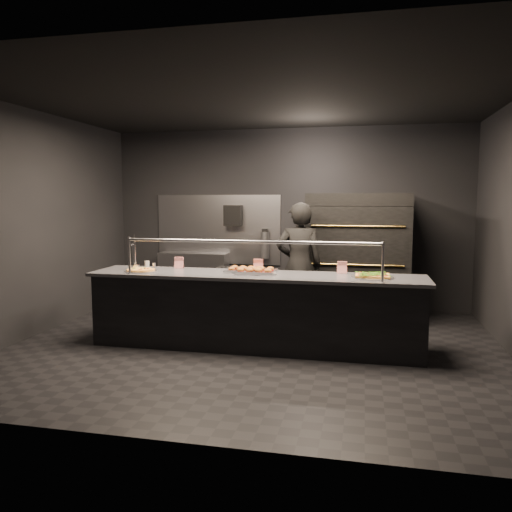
# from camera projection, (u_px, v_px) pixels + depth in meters

# --- Properties ---
(room) EXTENTS (6.04, 6.00, 3.00)m
(room) POSITION_uv_depth(u_px,v_px,m) (254.00, 226.00, 6.06)
(room) COLOR black
(room) RESTS_ON ground
(service_counter) EXTENTS (4.10, 0.78, 1.37)m
(service_counter) POSITION_uv_depth(u_px,v_px,m) (255.00, 311.00, 6.13)
(service_counter) COLOR black
(service_counter) RESTS_ON ground
(pizza_oven) EXTENTS (1.50, 1.23, 1.91)m
(pizza_oven) POSITION_uv_depth(u_px,v_px,m) (357.00, 255.00, 7.66)
(pizza_oven) COLOR black
(pizza_oven) RESTS_ON ground
(prep_shelf) EXTENTS (1.20, 0.35, 0.90)m
(prep_shelf) POSITION_uv_depth(u_px,v_px,m) (194.00, 278.00, 8.72)
(prep_shelf) COLOR #99999E
(prep_shelf) RESTS_ON ground
(towel_dispenser) EXTENTS (0.30, 0.20, 0.35)m
(towel_dispenser) POSITION_uv_depth(u_px,v_px,m) (233.00, 215.00, 8.51)
(towel_dispenser) COLOR black
(towel_dispenser) RESTS_ON room
(fire_extinguisher) EXTENTS (0.14, 0.14, 0.51)m
(fire_extinguisher) POSITION_uv_depth(u_px,v_px,m) (265.00, 245.00, 8.46)
(fire_extinguisher) COLOR #B2B2B7
(fire_extinguisher) RESTS_ON room
(beer_tap) EXTENTS (0.12, 0.17, 0.47)m
(beer_tap) POSITION_uv_depth(u_px,v_px,m) (134.00, 259.00, 6.43)
(beer_tap) COLOR silver
(beer_tap) RESTS_ON service_counter
(round_pizza) EXTENTS (0.41, 0.41, 0.03)m
(round_pizza) POSITION_uv_depth(u_px,v_px,m) (141.00, 270.00, 6.28)
(round_pizza) COLOR silver
(round_pizza) RESTS_ON service_counter
(slider_tray_a) EXTENTS (0.54, 0.47, 0.07)m
(slider_tray_a) POSITION_uv_depth(u_px,v_px,m) (245.00, 270.00, 6.22)
(slider_tray_a) COLOR silver
(slider_tray_a) RESTS_ON service_counter
(slider_tray_b) EXTENTS (0.57, 0.47, 0.08)m
(slider_tray_b) POSITION_uv_depth(u_px,v_px,m) (256.00, 271.00, 6.12)
(slider_tray_b) COLOR silver
(slider_tray_b) RESTS_ON service_counter
(square_pizza) EXTENTS (0.49, 0.49, 0.05)m
(square_pizza) POSITION_uv_depth(u_px,v_px,m) (373.00, 276.00, 5.80)
(square_pizza) COLOR silver
(square_pizza) RESTS_ON service_counter
(condiment_jar) EXTENTS (0.15, 0.06, 0.10)m
(condiment_jar) POSITION_uv_depth(u_px,v_px,m) (149.00, 265.00, 6.54)
(condiment_jar) COLOR silver
(condiment_jar) RESTS_ON service_counter
(tent_cards) EXTENTS (2.24, 0.04, 0.15)m
(tent_cards) POSITION_uv_depth(u_px,v_px,m) (258.00, 265.00, 6.34)
(tent_cards) COLOR white
(tent_cards) RESTS_ON service_counter
(trash_bin) EXTENTS (0.42, 0.42, 0.70)m
(trash_bin) POSITION_uv_depth(u_px,v_px,m) (229.00, 288.00, 8.33)
(trash_bin) COLOR black
(trash_bin) RESTS_ON ground
(worker) EXTENTS (0.71, 0.52, 1.78)m
(worker) POSITION_uv_depth(u_px,v_px,m) (299.00, 265.00, 7.07)
(worker) COLOR black
(worker) RESTS_ON ground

